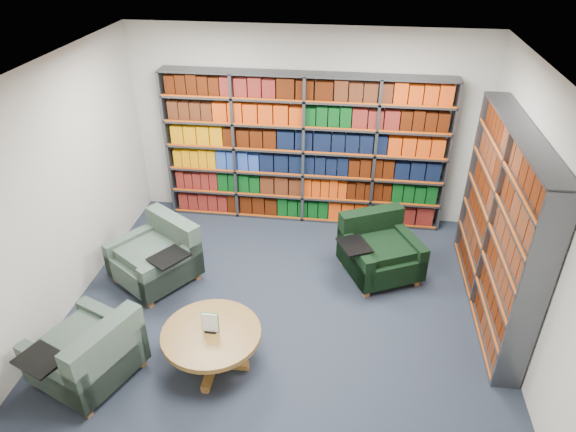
# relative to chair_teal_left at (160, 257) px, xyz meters

# --- Properties ---
(room_shell) EXTENTS (5.02, 5.02, 2.82)m
(room_shell) POSITION_rel_chair_teal_left_xyz_m (1.63, -0.61, 1.08)
(room_shell) COLOR #191E2F
(room_shell) RESTS_ON ground
(bookshelf_back) EXTENTS (4.00, 0.28, 2.20)m
(bookshelf_back) POSITION_rel_chair_teal_left_xyz_m (1.63, 1.74, 0.78)
(bookshelf_back) COLOR #47494F
(bookshelf_back) RESTS_ON ground
(bookshelf_right) EXTENTS (0.28, 2.50, 2.20)m
(bookshelf_right) POSITION_rel_chair_teal_left_xyz_m (3.97, -0.01, 0.78)
(bookshelf_right) COLOR #47494F
(bookshelf_right) RESTS_ON ground
(chair_teal_left) EXTENTS (1.21, 1.21, 0.79)m
(chair_teal_left) POSITION_rel_chair_teal_left_xyz_m (0.00, 0.00, 0.00)
(chair_teal_left) COLOR #02273A
(chair_teal_left) RESTS_ON ground
(chair_green_right) EXTENTS (1.15, 1.14, 0.78)m
(chair_green_right) POSITION_rel_chair_teal_left_xyz_m (2.72, 0.51, -0.01)
(chair_green_right) COLOR black
(chair_green_right) RESTS_ON ground
(chair_teal_front) EXTENTS (1.12, 1.15, 0.78)m
(chair_teal_front) POSITION_rel_chair_teal_left_xyz_m (-0.09, -1.69, -0.00)
(chair_teal_front) COLOR #02273A
(chair_teal_front) RESTS_ON ground
(coffee_table) EXTENTS (1.00, 1.00, 0.70)m
(coffee_table) POSITION_rel_chair_teal_left_xyz_m (1.04, -1.37, 0.06)
(coffee_table) COLOR brown
(coffee_table) RESTS_ON ground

